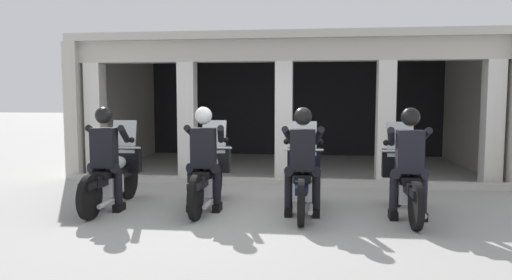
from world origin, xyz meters
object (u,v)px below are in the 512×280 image
motorcycle_center_right (303,179)px  motorcycle_center_left (209,175)px  police_officer_center_left (204,150)px  motorcycle_far_right (405,181)px  police_officer_far_right (409,154)px  motorcycle_far_left (114,175)px  police_officer_center_right (303,152)px  police_officer_far_left (105,150)px

motorcycle_center_right → motorcycle_center_left: bearing=-179.4°
police_officer_center_left → motorcycle_center_left: bearing=98.4°
motorcycle_far_right → police_officer_far_right: police_officer_far_right is taller
motorcycle_far_left → motorcycle_center_right: size_ratio=1.00×
motorcycle_far_left → police_officer_center_left: police_officer_center_left is taller
motorcycle_center_left → police_officer_far_right: (2.97, -0.43, 0.44)m
motorcycle_center_left → police_officer_center_left: 0.52m
motorcycle_far_left → police_officer_center_left: bearing=3.6°
motorcycle_far_left → police_officer_center_right: size_ratio=1.29×
motorcycle_far_right → police_officer_far_left: bearing=-166.8°
motorcycle_far_left → motorcycle_center_left: same height
police_officer_far_left → motorcycle_center_right: police_officer_far_left is taller
police_officer_center_right → motorcycle_far_right: police_officer_center_right is taller
motorcycle_center_left → motorcycle_far_right: size_ratio=1.00×
police_officer_center_left → police_officer_far_left: bearing=-164.9°
motorcycle_center_left → police_officer_far_right: bearing=0.5°
motorcycle_far_left → police_officer_far_right: size_ratio=1.29×
motorcycle_far_left → police_officer_far_right: police_officer_far_right is taller
motorcycle_far_left → motorcycle_center_left: 1.50m
motorcycle_far_left → police_officer_center_left: size_ratio=1.29×
police_officer_center_right → police_officer_far_right: same height
motorcycle_far_left → police_officer_far_left: size_ratio=1.29×
motorcycle_center_left → police_officer_far_right: size_ratio=1.29×
motorcycle_far_left → motorcycle_far_right: 4.46m
motorcycle_center_left → police_officer_center_left: (-0.00, -0.28, 0.44)m
police_officer_far_right → police_officer_far_left: bearing=-170.5°
police_officer_center_left → police_officer_far_right: same height
police_officer_far_left → motorcycle_center_right: bearing=14.3°
police_officer_far_left → motorcycle_center_left: (1.49, 0.45, -0.44)m
police_officer_far_left → police_officer_far_right: bearing=8.4°
motorcycle_far_left → police_officer_far_right: bearing=4.8°
police_officer_center_left → motorcycle_center_right: police_officer_center_left is taller
motorcycle_far_left → motorcycle_center_right: bearing=8.9°
motorcycle_center_right → motorcycle_far_right: same height
motorcycle_center_left → police_officer_center_left: police_officer_center_left is taller
motorcycle_center_right → police_officer_far_right: size_ratio=1.29×
police_officer_center_left → motorcycle_far_left: bearing=-175.8°
motorcycle_far_left → motorcycle_center_right: (2.97, 0.04, 0.00)m
police_officer_center_left → police_officer_center_right: 1.49m
motorcycle_far_left → police_officer_far_left: police_officer_far_left is taller
police_officer_center_right → police_officer_far_right: (1.49, -0.01, 0.00)m
motorcycle_far_right → motorcycle_center_left: bearing=-173.5°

